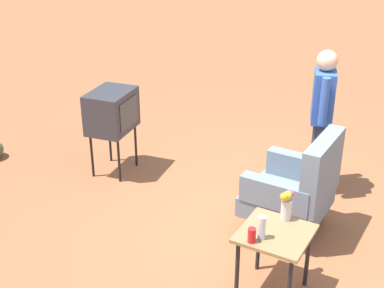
{
  "coord_description": "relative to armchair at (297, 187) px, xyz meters",
  "views": [
    {
      "loc": [
        4.28,
        1.54,
        3.08
      ],
      "look_at": [
        -0.23,
        -1.01,
        0.65
      ],
      "focal_mm": 49.88,
      "sensor_mm": 36.0,
      "label": 1
    }
  ],
  "objects": [
    {
      "name": "tv_on_stand",
      "position": [
        -0.15,
        -2.34,
        0.28
      ],
      "size": [
        0.66,
        0.53,
        1.03
      ],
      "color": "black",
      "rests_on": "ground"
    },
    {
      "name": "side_table",
      "position": [
        0.97,
        0.14,
        0.02
      ],
      "size": [
        0.56,
        0.56,
        0.61
      ],
      "color": "black",
      "rests_on": "ground"
    },
    {
      "name": "flower_vase",
      "position": [
        0.75,
        0.15,
        0.26
      ],
      "size": [
        0.15,
        0.1,
        0.27
      ],
      "color": "silver",
      "rests_on": "side_table"
    },
    {
      "name": "soda_can_red",
      "position": [
        1.19,
        0.03,
        0.17
      ],
      "size": [
        0.07,
        0.07,
        0.12
      ],
      "primitive_type": "cylinder",
      "color": "red",
      "rests_on": "side_table"
    },
    {
      "name": "armchair",
      "position": [
        0.0,
        0.0,
        0.0
      ],
      "size": [
        0.8,
        0.8,
        1.06
      ],
      "color": "#937047",
      "rests_on": "ground"
    },
    {
      "name": "bottle_short_clear",
      "position": [
        1.11,
        0.08,
        0.21
      ],
      "size": [
        0.06,
        0.06,
        0.2
      ],
      "primitive_type": "cylinder",
      "color": "silver",
      "rests_on": "side_table"
    },
    {
      "name": "person_standing",
      "position": [
        -0.9,
        -0.08,
        0.44
      ],
      "size": [
        0.55,
        0.32,
        1.64
      ],
      "color": "#2D3347",
      "rests_on": "ground"
    },
    {
      "name": "ground_plane",
      "position": [
        0.16,
        -0.22,
        -0.5
      ],
      "size": [
        60.0,
        60.0,
        0.0
      ],
      "primitive_type": "plane",
      "color": "#A05B38"
    }
  ]
}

